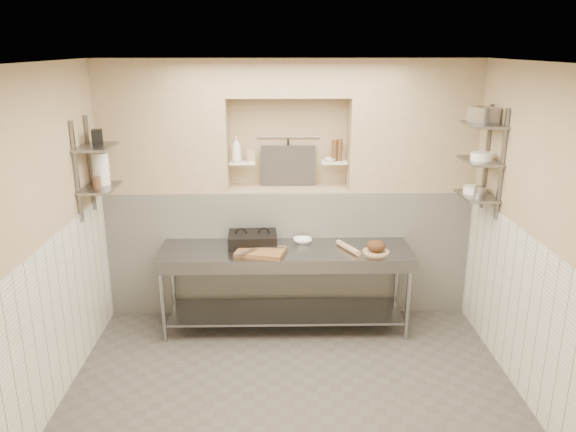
{
  "coord_description": "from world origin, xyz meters",
  "views": [
    {
      "loc": [
        -0.12,
        -4.25,
        2.92
      ],
      "look_at": [
        -0.02,
        0.9,
        1.35
      ],
      "focal_mm": 35.0,
      "sensor_mm": 36.0,
      "label": 1
    }
  ],
  "objects_px": {
    "panini_press": "(253,240)",
    "rolling_pin": "(348,248)",
    "cutting_board": "(261,252)",
    "bowl_alcove": "(330,160)",
    "bread_loaf": "(376,246)",
    "jug_left": "(101,169)",
    "mixing_bowl": "(303,241)",
    "bottle_soap": "(236,149)",
    "prep_table": "(285,273)"
  },
  "relations": [
    {
      "from": "mixing_bowl",
      "to": "jug_left",
      "type": "height_order",
      "value": "jug_left"
    },
    {
      "from": "cutting_board",
      "to": "jug_left",
      "type": "height_order",
      "value": "jug_left"
    },
    {
      "from": "rolling_pin",
      "to": "jug_left",
      "type": "distance_m",
      "value": 2.58
    },
    {
      "from": "bottle_soap",
      "to": "jug_left",
      "type": "distance_m",
      "value": 1.41
    },
    {
      "from": "jug_left",
      "to": "prep_table",
      "type": "bearing_deg",
      "value": 1.36
    },
    {
      "from": "prep_table",
      "to": "bowl_alcove",
      "type": "relative_size",
      "value": 21.23
    },
    {
      "from": "mixing_bowl",
      "to": "bread_loaf",
      "type": "relative_size",
      "value": 1.01
    },
    {
      "from": "prep_table",
      "to": "jug_left",
      "type": "distance_m",
      "value": 2.12
    },
    {
      "from": "rolling_pin",
      "to": "bowl_alcove",
      "type": "distance_m",
      "value": 1.01
    },
    {
      "from": "rolling_pin",
      "to": "bread_loaf",
      "type": "relative_size",
      "value": 1.99
    },
    {
      "from": "rolling_pin",
      "to": "bread_loaf",
      "type": "distance_m",
      "value": 0.29
    },
    {
      "from": "panini_press",
      "to": "rolling_pin",
      "type": "relative_size",
      "value": 1.34
    },
    {
      "from": "panini_press",
      "to": "bowl_alcove",
      "type": "relative_size",
      "value": 4.23
    },
    {
      "from": "prep_table",
      "to": "panini_press",
      "type": "bearing_deg",
      "value": 159.67
    },
    {
      "from": "rolling_pin",
      "to": "jug_left",
      "type": "height_order",
      "value": "jug_left"
    },
    {
      "from": "rolling_pin",
      "to": "jug_left",
      "type": "xyz_separation_m",
      "value": [
        -2.44,
        -0.01,
        0.84
      ]
    },
    {
      "from": "prep_table",
      "to": "cutting_board",
      "type": "bearing_deg",
      "value": -156.29
    },
    {
      "from": "prep_table",
      "to": "bowl_alcove",
      "type": "height_order",
      "value": "bowl_alcove"
    },
    {
      "from": "mixing_bowl",
      "to": "jug_left",
      "type": "xyz_separation_m",
      "value": [
        -1.98,
        -0.25,
        0.84
      ]
    },
    {
      "from": "panini_press",
      "to": "bread_loaf",
      "type": "relative_size",
      "value": 2.67
    },
    {
      "from": "panini_press",
      "to": "mixing_bowl",
      "type": "bearing_deg",
      "value": 5.99
    },
    {
      "from": "jug_left",
      "to": "panini_press",
      "type": "bearing_deg",
      "value": 6.66
    },
    {
      "from": "cutting_board",
      "to": "bread_loaf",
      "type": "xyz_separation_m",
      "value": [
        1.17,
        0.01,
        0.05
      ]
    },
    {
      "from": "rolling_pin",
      "to": "cutting_board",
      "type": "bearing_deg",
      "value": -175.18
    },
    {
      "from": "prep_table",
      "to": "panini_press",
      "type": "xyz_separation_m",
      "value": [
        -0.34,
        0.13,
        0.33
      ]
    },
    {
      "from": "rolling_pin",
      "to": "bottle_soap",
      "type": "xyz_separation_m",
      "value": [
        -1.16,
        0.57,
        0.92
      ]
    },
    {
      "from": "panini_press",
      "to": "jug_left",
      "type": "height_order",
      "value": "jug_left"
    },
    {
      "from": "rolling_pin",
      "to": "bowl_alcove",
      "type": "height_order",
      "value": "bowl_alcove"
    },
    {
      "from": "prep_table",
      "to": "mixing_bowl",
      "type": "xyz_separation_m",
      "value": [
        0.19,
        0.21,
        0.28
      ]
    },
    {
      "from": "bread_loaf",
      "to": "cutting_board",
      "type": "bearing_deg",
      "value": -179.56
    },
    {
      "from": "bottle_soap",
      "to": "bowl_alcove",
      "type": "distance_m",
      "value": 1.02
    },
    {
      "from": "mixing_bowl",
      "to": "jug_left",
      "type": "relative_size",
      "value": 0.63
    },
    {
      "from": "rolling_pin",
      "to": "bottle_soap",
      "type": "height_order",
      "value": "bottle_soap"
    },
    {
      "from": "rolling_pin",
      "to": "bowl_alcove",
      "type": "xyz_separation_m",
      "value": [
        -0.15,
        0.59,
        0.8
      ]
    },
    {
      "from": "cutting_board",
      "to": "jug_left",
      "type": "xyz_separation_m",
      "value": [
        -1.55,
        0.07,
        0.85
      ]
    },
    {
      "from": "panini_press",
      "to": "bowl_alcove",
      "type": "distance_m",
      "value": 1.21
    },
    {
      "from": "prep_table",
      "to": "bread_loaf",
      "type": "height_order",
      "value": "bread_loaf"
    },
    {
      "from": "rolling_pin",
      "to": "bread_loaf",
      "type": "xyz_separation_m",
      "value": [
        0.28,
        -0.07,
        0.04
      ]
    },
    {
      "from": "bread_loaf",
      "to": "panini_press",
      "type": "bearing_deg",
      "value": 169.75
    },
    {
      "from": "mixing_bowl",
      "to": "rolling_pin",
      "type": "bearing_deg",
      "value": -27.8
    },
    {
      "from": "panini_press",
      "to": "bread_loaf",
      "type": "distance_m",
      "value": 1.28
    },
    {
      "from": "cutting_board",
      "to": "panini_press",
      "type": "bearing_deg",
      "value": 111.34
    },
    {
      "from": "prep_table",
      "to": "jug_left",
      "type": "relative_size",
      "value": 8.35
    },
    {
      "from": "mixing_bowl",
      "to": "bowl_alcove",
      "type": "bearing_deg",
      "value": 48.41
    },
    {
      "from": "rolling_pin",
      "to": "bottle_soap",
      "type": "distance_m",
      "value": 1.59
    },
    {
      "from": "cutting_board",
      "to": "bowl_alcove",
      "type": "distance_m",
      "value": 1.28
    },
    {
      "from": "mixing_bowl",
      "to": "bread_loaf",
      "type": "bearing_deg",
      "value": -22.75
    },
    {
      "from": "bread_loaf",
      "to": "bowl_alcove",
      "type": "distance_m",
      "value": 1.09
    },
    {
      "from": "panini_press",
      "to": "rolling_pin",
      "type": "height_order",
      "value": "panini_press"
    },
    {
      "from": "prep_table",
      "to": "bowl_alcove",
      "type": "xyz_separation_m",
      "value": [
        0.49,
        0.55,
        1.09
      ]
    }
  ]
}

